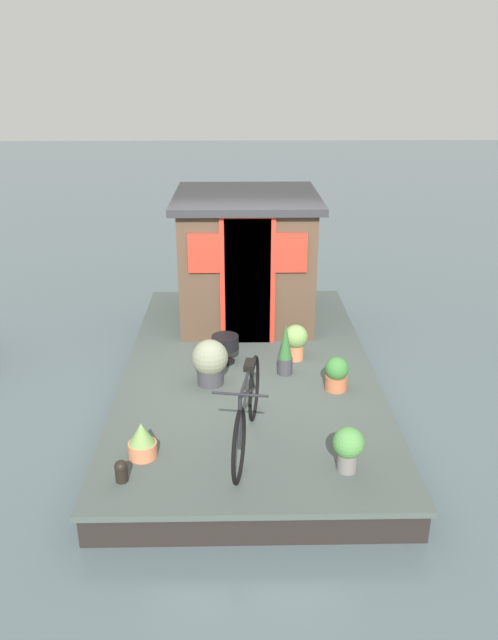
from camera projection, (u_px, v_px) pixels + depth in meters
ground_plane at (249, 392)px, 7.81m from camera, size 60.00×60.00×0.00m
houseboat_deck at (249, 379)px, 7.74m from camera, size 5.56×3.07×0.38m
houseboat_cabin at (247, 257)px, 8.86m from camera, size 2.07×2.02×1.83m
bicycle at (247, 411)px, 5.91m from camera, size 1.75×0.50×0.83m
potted_plant_sage at (348, 447)px, 5.58m from camera, size 0.29×0.29×0.44m
potted_plant_mint at (210, 361)px, 7.13m from camera, size 0.42×0.42×0.55m
potted_plant_rosemary at (285, 350)px, 7.36m from camera, size 0.18×0.18×0.65m
potted_plant_lavender at (337, 374)px, 7.03m from camera, size 0.27×0.27×0.40m
potted_plant_succulent at (296, 340)px, 7.76m from camera, size 0.31×0.31×0.46m
potted_plant_geranium at (142, 441)px, 5.81m from camera, size 0.27×0.27×0.36m
charcoal_grill at (225, 343)px, 7.66m from camera, size 0.34×0.34×0.36m
mooring_bollard at (121, 470)px, 5.48m from camera, size 0.12×0.12×0.21m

